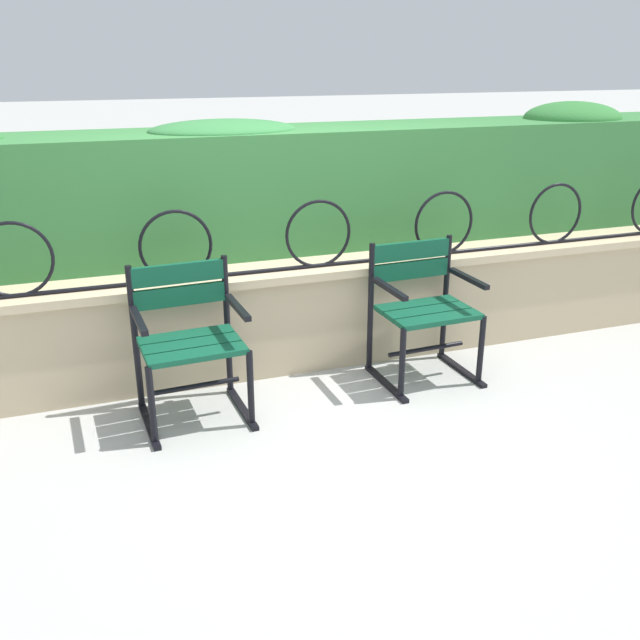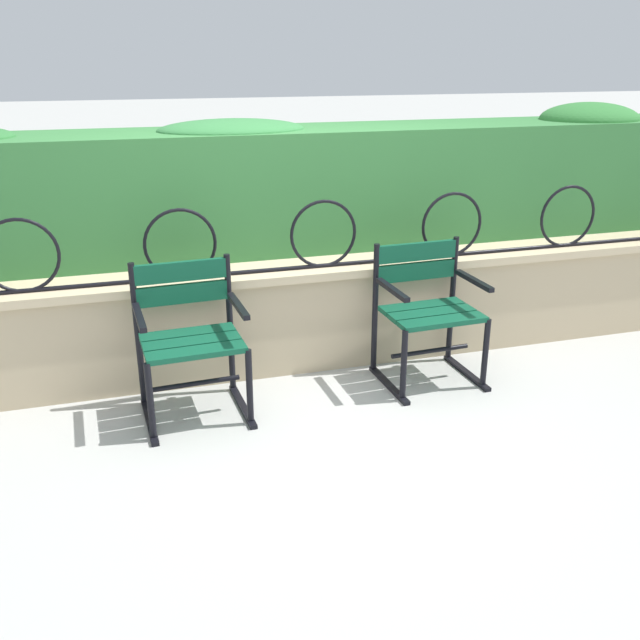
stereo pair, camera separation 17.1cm
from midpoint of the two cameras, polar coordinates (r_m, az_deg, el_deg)
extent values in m
plane|color=#ADADA8|center=(3.89, -0.80, -8.08)|extent=(60.00, 60.00, 0.00)
cube|color=tan|center=(4.43, -4.00, -0.04)|extent=(8.03, 0.35, 0.61)
cube|color=#CBB58F|center=(4.32, -4.11, 4.02)|extent=(8.03, 0.41, 0.05)
cylinder|color=black|center=(4.24, -3.85, 4.22)|extent=(7.48, 0.02, 0.02)
torus|color=black|center=(4.07, -24.97, 4.47)|extent=(0.42, 0.02, 0.42)
torus|color=black|center=(4.07, -12.91, 5.91)|extent=(0.42, 0.02, 0.42)
torus|color=black|center=(4.25, -1.30, 7.05)|extent=(0.42, 0.02, 0.42)
torus|color=black|center=(4.58, 9.05, 7.82)|extent=(0.42, 0.02, 0.42)
torus|color=black|center=(5.04, 17.80, 8.27)|extent=(0.42, 0.02, 0.42)
cube|color=#387A3D|center=(4.72, -5.97, 10.58)|extent=(7.87, 0.70, 0.78)
ellipsoid|color=#35793E|center=(4.62, -9.06, 15.09)|extent=(0.95, 0.63, 0.14)
ellipsoid|color=#347B37|center=(5.74, 19.13, 15.34)|extent=(0.75, 0.63, 0.25)
cube|color=#0F4C33|center=(3.65, -11.33, -2.84)|extent=(0.53, 0.15, 0.03)
cube|color=#0F4C33|center=(3.77, -11.75, -2.06)|extent=(0.53, 0.15, 0.03)
cube|color=#0F4C33|center=(3.90, -12.14, -1.33)|extent=(0.53, 0.15, 0.03)
cube|color=#0F4C33|center=(3.89, -12.80, 3.73)|extent=(0.52, 0.06, 0.11)
cube|color=#0F4C33|center=(3.93, -12.65, 1.93)|extent=(0.52, 0.06, 0.11)
cylinder|color=black|center=(4.05, -8.79, -0.53)|extent=(0.04, 0.04, 0.84)
cylinder|color=black|center=(3.75, -7.01, -5.65)|extent=(0.04, 0.04, 0.44)
cube|color=black|center=(4.01, -7.63, -7.17)|extent=(0.07, 0.52, 0.02)
cube|color=black|center=(3.76, -8.07, 1.03)|extent=(0.06, 0.40, 0.03)
cylinder|color=black|center=(3.97, -16.09, -1.57)|extent=(0.04, 0.04, 0.84)
cylinder|color=black|center=(3.66, -14.92, -6.89)|extent=(0.04, 0.04, 0.44)
cube|color=black|center=(3.93, -15.04, -8.36)|extent=(0.07, 0.52, 0.02)
cube|color=black|center=(3.68, -15.92, -0.05)|extent=(0.06, 0.40, 0.03)
cylinder|color=black|center=(3.87, -11.49, -5.36)|extent=(0.50, 0.05, 0.03)
cube|color=#0F4C33|center=(4.10, 8.62, 0.03)|extent=(0.54, 0.15, 0.03)
cube|color=#0F4C33|center=(4.21, 7.70, 0.65)|extent=(0.54, 0.15, 0.03)
cube|color=#0F4C33|center=(4.32, 6.83, 1.23)|extent=(0.54, 0.15, 0.03)
cube|color=#0F4C33|center=(4.31, 6.36, 5.68)|extent=(0.53, 0.05, 0.11)
cube|color=#0F4C33|center=(4.35, 6.29, 4.09)|extent=(0.53, 0.05, 0.11)
cylinder|color=black|center=(4.54, 9.17, 1.76)|extent=(0.04, 0.04, 0.83)
cylinder|color=black|center=(4.27, 11.92, -2.49)|extent=(0.04, 0.04, 0.44)
cube|color=black|center=(4.50, 10.42, -4.03)|extent=(0.06, 0.52, 0.02)
cube|color=black|center=(4.29, 10.94, 3.36)|extent=(0.05, 0.40, 0.03)
cylinder|color=black|center=(4.30, 3.03, 0.92)|extent=(0.04, 0.04, 0.83)
cylinder|color=black|center=(4.02, 5.53, -3.65)|extent=(0.04, 0.04, 0.44)
cube|color=black|center=(4.26, 4.27, -5.21)|extent=(0.06, 0.52, 0.02)
cube|color=black|center=(4.03, 4.50, 2.56)|extent=(0.05, 0.40, 0.03)
cylinder|color=black|center=(4.30, 7.55, -2.38)|extent=(0.51, 0.05, 0.03)
camera|label=1|loc=(0.09, -91.31, -0.50)|focal=39.08mm
camera|label=2|loc=(0.09, 88.69, 0.50)|focal=39.08mm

